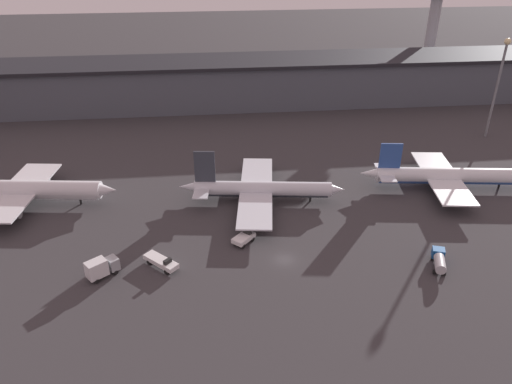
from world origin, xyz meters
name	(u,v)px	position (x,y,z in m)	size (l,w,h in m)	color
ground	(284,260)	(0.00, 0.00, 0.00)	(600.00, 600.00, 0.00)	#383538
terminal_building	(243,82)	(0.00, 93.61, 7.99)	(232.03, 22.31, 15.86)	#4C515B
airplane_0	(25,190)	(-55.74, 27.88, 3.60)	(42.24, 28.98, 12.36)	silver
airplane_1	(260,189)	(-2.01, 23.47, 3.05)	(38.45, 34.74, 12.44)	silver
airplane_2	(448,176)	(43.88, 24.88, 3.29)	(42.93, 29.07, 11.66)	white
service_vehicle_1	(439,260)	(28.61, -5.43, 1.60)	(4.18, 6.99, 2.68)	#195199
service_vehicle_3	(244,238)	(-7.31, 6.65, 1.15)	(5.25, 5.36, 2.46)	white
service_vehicle_4	(161,262)	(-23.49, 0.27, 1.17)	(7.00, 6.88, 2.48)	white
service_vehicle_5	(101,268)	(-34.18, -1.64, 2.11)	(6.16, 5.43, 3.87)	#9EA3A8
lamp_post_1	(499,77)	(70.60, 55.58, 18.15)	(1.80, 1.80, 29.12)	slate
control_tower	(434,20)	(79.40, 122.59, 22.46)	(9.00, 9.00, 38.38)	#99999E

